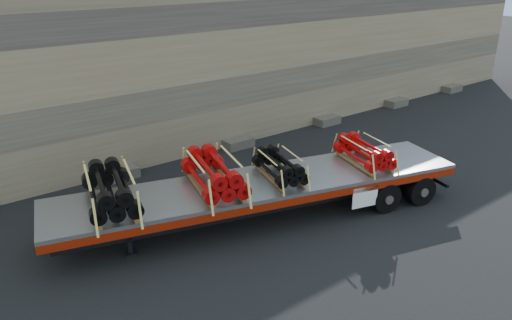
% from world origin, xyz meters
% --- Properties ---
extents(ground, '(120.00, 120.00, 0.00)m').
position_xyz_m(ground, '(0.00, 0.00, 0.00)').
color(ground, black).
rests_on(ground, ground).
extents(rock_wall, '(44.00, 3.00, 7.00)m').
position_xyz_m(rock_wall, '(0.00, 6.50, 3.50)').
color(rock_wall, '#7A6B54').
rests_on(rock_wall, ground).
extents(trailer, '(12.12, 5.34, 1.19)m').
position_xyz_m(trailer, '(-0.91, -0.54, 0.60)').
color(trailer, '#9A9CA1').
rests_on(trailer, ground).
extents(bundle_front, '(1.82, 2.67, 0.86)m').
position_xyz_m(bundle_front, '(-4.90, 0.54, 1.63)').
color(bundle_front, black).
rests_on(bundle_front, trailer).
extents(bundle_midfront, '(1.82, 2.69, 0.87)m').
position_xyz_m(bundle_midfront, '(-2.27, -0.17, 1.63)').
color(bundle_midfront, '#AD0909').
rests_on(bundle_midfront, trailer).
extents(bundle_midrear, '(1.41, 2.08, 0.67)m').
position_xyz_m(bundle_midrear, '(-0.38, -0.68, 1.53)').
color(bundle_midrear, black).
rests_on(bundle_midrear, trailer).
extents(bundle_rear, '(1.48, 2.18, 0.71)m').
position_xyz_m(bundle_rear, '(2.37, -1.43, 1.55)').
color(bundle_rear, '#AD0909').
rests_on(bundle_rear, trailer).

